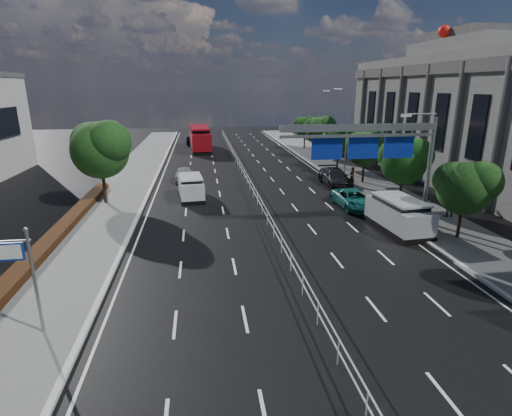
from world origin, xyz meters
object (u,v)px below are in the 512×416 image
object	(u,v)px
pedestrian_a	(352,176)
pedestrian_b	(448,205)
near_car_silver	(184,174)
toilet_sign	(18,265)
parked_car_teal	(353,199)
near_car_dark	(192,140)
silver_minivan	(399,215)
red_bus	(200,138)
overhead_gantry	(375,143)
white_minivan	(191,187)
parked_car_dark	(335,177)

from	to	relation	value
pedestrian_a	pedestrian_b	size ratio (longest dim) A/B	1.02
near_car_silver	pedestrian_a	bearing A→B (deg)	162.16
toilet_sign	parked_car_teal	distance (m)	23.34
near_car_dark	silver_minivan	xyz separation A→B (m)	(13.99, -43.02, 0.41)
near_car_dark	pedestrian_a	world-z (taller)	pedestrian_a
toilet_sign	near_car_silver	bearing A→B (deg)	79.07
red_bus	pedestrian_b	size ratio (longest dim) A/B	6.84
near_car_dark	pedestrian_b	xyz separation A→B (m)	(18.69, -41.14, 0.32)
overhead_gantry	near_car_silver	xyz separation A→B (m)	(-12.77, 15.45, -4.86)
near_car_silver	pedestrian_a	world-z (taller)	pedestrian_a
near_car_silver	silver_minivan	bearing A→B (deg)	129.79
near_car_dark	parked_car_teal	world-z (taller)	parked_car_teal
near_car_silver	silver_minivan	world-z (taller)	silver_minivan
near_car_dark	overhead_gantry	bearing A→B (deg)	108.80
silver_minivan	pedestrian_b	xyz separation A→B (m)	(4.70, 1.87, -0.08)
overhead_gantry	parked_car_teal	world-z (taller)	overhead_gantry
white_minivan	near_car_dark	distance (m)	33.19
toilet_sign	parked_car_dark	distance (m)	29.11
red_bus	parked_car_teal	size ratio (longest dim) A/B	2.35
parked_car_teal	pedestrian_b	bearing A→B (deg)	-33.31
overhead_gantry	near_car_dark	bearing A→B (deg)	106.48
parked_car_dark	toilet_sign	bearing A→B (deg)	-131.68
red_bus	parked_car_dark	distance (m)	27.61
pedestrian_a	toilet_sign	bearing A→B (deg)	18.14
red_bus	parked_car_teal	world-z (taller)	red_bus
red_bus	silver_minivan	distance (m)	39.28
white_minivan	silver_minivan	world-z (taller)	silver_minivan
near_car_silver	pedestrian_a	size ratio (longest dim) A/B	2.54
red_bus	near_car_dark	bearing A→B (deg)	99.40
pedestrian_a	parked_car_dark	bearing A→B (deg)	-60.51
parked_car_dark	pedestrian_a	bearing A→B (deg)	-33.43
toilet_sign	near_car_dark	distance (m)	52.39
near_car_dark	parked_car_dark	distance (m)	33.42
near_car_silver	parked_car_dark	size ratio (longest dim) A/B	0.83
overhead_gantry	pedestrian_a	size ratio (longest dim) A/B	5.94
silver_minivan	pedestrian_b	distance (m)	5.06
red_bus	pedestrian_b	world-z (taller)	red_bus
overhead_gantry	white_minivan	distance (m)	15.60
near_car_silver	near_car_dark	size ratio (longest dim) A/B	1.09
red_bus	parked_car_teal	bearing A→B (deg)	-73.20
white_minivan	near_car_silver	xyz separation A→B (m)	(-0.79, 6.62, -0.20)
overhead_gantry	silver_minivan	world-z (taller)	overhead_gantry
silver_minivan	pedestrian_a	size ratio (longest dim) A/B	3.11
near_car_dark	parked_car_dark	world-z (taller)	parked_car_dark
toilet_sign	parked_car_dark	world-z (taller)	toilet_sign
parked_car_teal	near_car_silver	bearing A→B (deg)	137.91
pedestrian_b	overhead_gantry	bearing A→B (deg)	13.06
toilet_sign	parked_car_dark	xyz separation A→B (m)	(19.25, 21.72, -2.17)
white_minivan	parked_car_dark	bearing A→B (deg)	6.11
red_bus	near_car_dark	size ratio (longest dim) A/B	2.88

